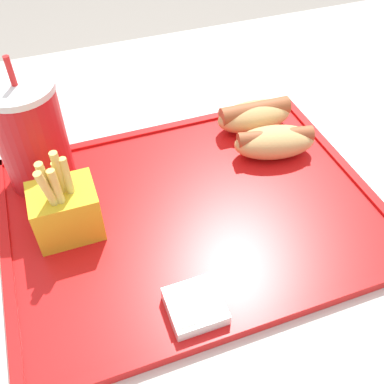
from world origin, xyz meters
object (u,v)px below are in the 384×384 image
at_px(fries_carton, 65,209).
at_px(hot_dog_far, 254,115).
at_px(soda_cup, 31,135).
at_px(sauce_cup_mayo, 197,306).
at_px(hot_dog_near, 275,141).

bearing_deg(fries_carton, hot_dog_far, 20.21).
distance_m(soda_cup, sauce_cup_mayo, 0.29).
xyz_separation_m(soda_cup, sauce_cup_mayo, (0.12, -0.26, -0.06)).
bearing_deg(sauce_cup_mayo, soda_cup, 115.49).
relative_size(soda_cup, hot_dog_far, 1.54).
distance_m(soda_cup, hot_dog_far, 0.31).
distance_m(fries_carton, sauce_cup_mayo, 0.19).
height_order(hot_dog_near, sauce_cup_mayo, hot_dog_near).
bearing_deg(hot_dog_near, sauce_cup_mayo, -133.80).
height_order(hot_dog_far, sauce_cup_mayo, hot_dog_far).
relative_size(soda_cup, hot_dog_near, 1.46).
xyz_separation_m(hot_dog_far, hot_dog_near, (-0.00, -0.06, -0.00)).
bearing_deg(sauce_cup_mayo, hot_dog_near, 46.20).
relative_size(hot_dog_near, sauce_cup_mayo, 2.20).
bearing_deg(soda_cup, sauce_cup_mayo, -64.51).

